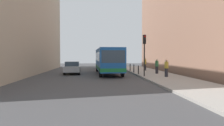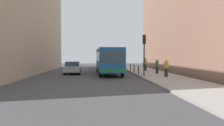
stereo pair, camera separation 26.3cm
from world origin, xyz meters
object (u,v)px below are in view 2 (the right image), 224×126
(bollard_near, at_px, (138,70))
(car_beside_bus, at_px, (73,67))
(pedestrian_near_signal, at_px, (166,68))
(pedestrian_far_sidewalk, at_px, (145,64))
(bollard_far, at_px, (131,67))
(bus, at_px, (108,60))
(traffic_light, at_px, (144,47))
(car_behind_bus, at_px, (103,64))
(bollard_mid, at_px, (134,68))
(pedestrian_mid_sidewalk, at_px, (157,66))

(bollard_near, bearing_deg, car_beside_bus, 159.71)
(pedestrian_near_signal, bearing_deg, pedestrian_far_sidewalk, 5.48)
(car_beside_bus, xyz_separation_m, bollard_far, (7.51, 2.74, -0.16))
(bus, xyz_separation_m, traffic_light, (3.33, -4.85, 1.28))
(bollard_far, bearing_deg, traffic_light, -89.27)
(bus, xyz_separation_m, bollard_near, (3.23, -2.49, -1.10))
(bus, xyz_separation_m, car_behind_bus, (-0.38, 9.89, -0.94))
(pedestrian_far_sidewalk, bearing_deg, car_behind_bus, -18.66)
(traffic_light, xyz_separation_m, pedestrian_far_sidewalk, (2.00, 8.09, -1.97))
(bollard_mid, bearing_deg, car_beside_bus, 179.86)
(pedestrian_near_signal, bearing_deg, car_beside_bus, 63.77)
(bollard_near, bearing_deg, traffic_light, -87.57)
(pedestrian_near_signal, relative_size, pedestrian_far_sidewalk, 0.95)
(car_behind_bus, height_order, pedestrian_mid_sidewalk, pedestrian_mid_sidewalk)
(car_beside_bus, distance_m, bollard_far, 8.00)
(car_beside_bus, height_order, traffic_light, traffic_light)
(pedestrian_near_signal, bearing_deg, traffic_light, 72.58)
(traffic_light, relative_size, pedestrian_far_sidewalk, 2.32)
(traffic_light, bearing_deg, bus, 124.50)
(bollard_far, height_order, pedestrian_near_signal, pedestrian_near_signal)
(bus, height_order, bollard_mid, bus)
(traffic_light, distance_m, pedestrian_mid_sidewalk, 4.19)
(bollard_far, xyz_separation_m, pedestrian_far_sidewalk, (2.10, 0.22, 0.41))
(bollard_mid, distance_m, pedestrian_mid_sidewalk, 3.13)
(car_beside_bus, distance_m, traffic_light, 9.44)
(bus, distance_m, pedestrian_mid_sidewalk, 5.84)
(bus, height_order, bollard_far, bus)
(car_beside_bus, distance_m, bollard_mid, 7.51)
(bus, bearing_deg, pedestrian_far_sidewalk, -150.49)
(car_behind_bus, height_order, pedestrian_near_signal, pedestrian_near_signal)
(car_beside_bus, distance_m, pedestrian_mid_sidewalk, 10.00)
(bollard_mid, height_order, bollard_far, same)
(bus, xyz_separation_m, bollard_far, (3.23, 3.02, -1.10))
(bus, xyz_separation_m, bollard_mid, (3.23, 0.27, -1.10))
(car_behind_bus, relative_size, bollard_mid, 4.64)
(car_beside_bus, xyz_separation_m, bollard_mid, (7.51, -0.02, -0.16))
(traffic_light, distance_m, bollard_far, 8.22)
(pedestrian_near_signal, height_order, pedestrian_far_sidewalk, pedestrian_far_sidewalk)
(bollard_mid, relative_size, bollard_far, 1.00)
(bus, relative_size, bollard_mid, 11.68)
(bus, distance_m, pedestrian_near_signal, 7.80)
(bollard_far, relative_size, pedestrian_far_sidewalk, 0.54)
(car_behind_bus, distance_m, traffic_light, 15.36)
(car_beside_bus, relative_size, bollard_mid, 4.73)
(bus, relative_size, pedestrian_near_signal, 6.61)
(car_behind_bus, height_order, bollard_mid, car_behind_bus)
(traffic_light, relative_size, pedestrian_near_signal, 2.44)
(car_beside_bus, bearing_deg, traffic_light, 142.65)
(bus, xyz_separation_m, pedestrian_mid_sidewalk, (5.48, -1.88, -0.74))
(bollard_near, xyz_separation_m, pedestrian_far_sidewalk, (2.10, 5.74, 0.41))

